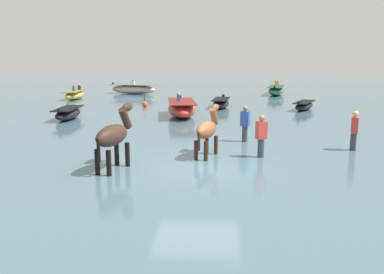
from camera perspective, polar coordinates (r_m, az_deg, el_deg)
name	(u,v)px	position (r m, az deg, el deg)	size (l,w,h in m)	color
ground_plane	(197,177)	(11.51, 0.72, -5.67)	(120.00, 120.00, 0.00)	#666051
water_surface	(205,119)	(21.25, 1.90, 2.56)	(90.00, 90.00, 0.29)	#476675
horse_lead_chestnut	(207,131)	(12.45, 2.18, 0.87)	(0.87, 1.71, 1.87)	brown
horse_trailing_dark_bay	(114,137)	(11.15, -11.11, 0.04)	(0.88, 1.90, 2.06)	#382319
boat_far_inshore	(133,89)	(34.95, -8.34, 6.76)	(4.29, 2.41, 1.28)	#B2AD9E
boat_mid_channel	(276,90)	(34.30, 11.89, 6.50)	(2.08, 4.12, 1.21)	#337556
boat_far_offshore	(68,114)	(21.19, -17.25, 3.22)	(1.12, 2.90, 0.71)	black
boat_near_starboard	(182,109)	(21.18, -1.50, 4.06)	(1.94, 4.09, 1.30)	#BC382D
boat_distant_east	(221,103)	(24.95, 4.16, 4.82)	(1.28, 2.93, 0.71)	black
boat_near_port	(304,106)	(24.81, 15.69, 4.31)	(1.91, 2.79, 0.63)	black
boat_distant_west	(75,95)	(31.53, -16.35, 5.80)	(1.25, 3.51, 1.10)	gold
person_wading_mid	(354,133)	(14.37, 22.08, 0.47)	(0.27, 0.36, 1.63)	#383842
person_onlooker_right	(261,139)	(12.57, 9.82, -0.31)	(0.38, 0.32, 1.63)	#383842
person_onlooker_left	(245,126)	(14.84, 7.56, 1.52)	(0.37, 0.32, 1.63)	#383842
channel_buoy	(145,104)	(25.49, -6.74, 4.69)	(0.36, 0.36, 0.82)	#E54C1E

